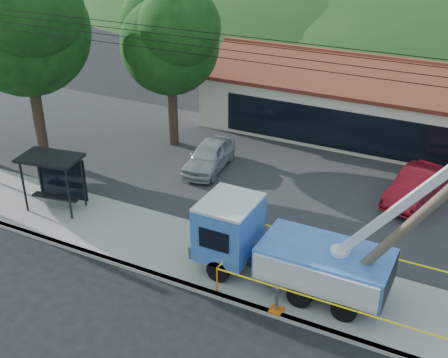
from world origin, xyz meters
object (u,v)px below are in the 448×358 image
at_px(leaning_pole, 440,198).
at_px(bus_shelter, 54,169).
at_px(utility_truck, 287,247).
at_px(car_red, 414,202).
at_px(car_silver, 209,170).

bearing_deg(leaning_pole, bus_shelter, 177.52).
xyz_separation_m(utility_truck, bus_shelter, (-11.16, 0.54, 0.35)).
bearing_deg(leaning_pole, utility_truck, 178.17).
bearing_deg(utility_truck, car_red, 70.07).
relative_size(utility_truck, leaning_pole, 1.23).
height_order(utility_truck, car_silver, utility_truck).
height_order(leaning_pole, car_silver, leaning_pole).
xyz_separation_m(leaning_pole, car_red, (-1.58, 8.66, -4.89)).
height_order(utility_truck, leaning_pole, utility_truck).
xyz_separation_m(leaning_pole, car_silver, (-11.66, 7.29, -4.89)).
bearing_deg(leaning_pole, car_silver, 147.97).
relative_size(bus_shelter, car_red, 0.63).
height_order(utility_truck, bus_shelter, utility_truck).
bearing_deg(car_red, leaning_pole, -67.54).
xyz_separation_m(bus_shelter, car_red, (14.24, 7.97, -2.01)).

